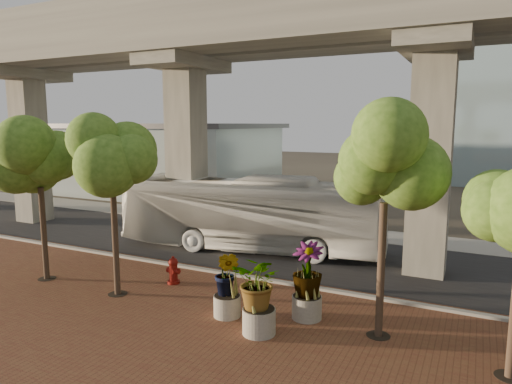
% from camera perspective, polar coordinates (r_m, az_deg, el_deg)
% --- Properties ---
extents(ground, '(160.00, 160.00, 0.00)m').
position_cam_1_polar(ground, '(20.44, 2.46, -9.33)').
color(ground, '#342F26').
rests_on(ground, ground).
extents(brick_plaza, '(70.00, 13.00, 0.06)m').
position_cam_1_polar(brick_plaza, '(14.00, -11.52, -18.08)').
color(brick_plaza, brown).
rests_on(brick_plaza, ground).
extents(asphalt_road, '(90.00, 8.00, 0.04)m').
position_cam_1_polar(asphalt_road, '(22.20, 4.55, -7.85)').
color(asphalt_road, black).
rests_on(asphalt_road, ground).
extents(curb_strip, '(70.00, 0.25, 0.16)m').
position_cam_1_polar(curb_strip, '(18.69, -0.05, -10.79)').
color(curb_strip, '#9D9A92').
rests_on(curb_strip, ground).
extents(far_sidewalk, '(90.00, 3.00, 0.06)m').
position_cam_1_polar(far_sidewalk, '(27.22, 8.84, -4.83)').
color(far_sidewalk, '#9D9A92').
rests_on(far_sidewalk, ground).
extents(transit_viaduct, '(72.00, 5.60, 12.40)m').
position_cam_1_polar(transit_viaduct, '(21.33, 4.79, 11.24)').
color(transit_viaduct, '#9C9A8D').
rests_on(transit_viaduct, ground).
extents(station_pavilion, '(23.00, 13.00, 6.30)m').
position_cam_1_polar(station_pavilion, '(43.89, -13.27, 4.29)').
color(station_pavilion, '#AEC3C7').
rests_on(station_pavilion, ground).
extents(transit_bus, '(13.40, 4.84, 3.65)m').
position_cam_1_polar(transit_bus, '(22.67, -0.60, -2.78)').
color(transit_bus, silver).
rests_on(transit_bus, ground).
extents(fire_hydrant, '(0.55, 0.49, 1.09)m').
position_cam_1_polar(fire_hydrant, '(18.38, -10.29, -9.61)').
color(fire_hydrant, maroon).
rests_on(fire_hydrant, ground).
extents(planter_front, '(2.22, 2.22, 2.44)m').
position_cam_1_polar(planter_front, '(13.68, 0.38, -11.66)').
color(planter_front, gray).
rests_on(planter_front, ground).
extents(planter_right, '(2.34, 2.34, 2.50)m').
position_cam_1_polar(planter_right, '(14.78, 6.45, -10.02)').
color(planter_right, '#A7A196').
rests_on(planter_right, ground).
extents(planter_left, '(1.97, 1.97, 2.17)m').
position_cam_1_polar(planter_left, '(14.95, -3.66, -10.55)').
color(planter_left, gray).
rests_on(planter_left, ground).
extents(street_tree_far_west, '(3.67, 3.67, 6.49)m').
position_cam_1_polar(street_tree_far_west, '(19.69, -25.52, 3.59)').
color(street_tree_far_west, '#4F3B2D').
rests_on(street_tree_far_west, ground).
extents(street_tree_near_west, '(3.46, 3.46, 6.42)m').
position_cam_1_polar(street_tree_near_west, '(16.89, -17.59, 3.41)').
color(street_tree_near_west, '#4F3B2D').
rests_on(street_tree_near_west, ground).
extents(street_tree_near_east, '(3.81, 3.81, 6.84)m').
position_cam_1_polar(street_tree_near_east, '(13.24, 15.88, 3.38)').
color(street_tree_near_east, '#4F3B2D').
rests_on(street_tree_near_east, ground).
extents(streetlamp_west, '(0.43, 1.27, 8.76)m').
position_cam_1_polar(streetlamp_west, '(28.64, -8.61, 6.11)').
color(streetlamp_west, '#303136').
rests_on(streetlamp_west, ground).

